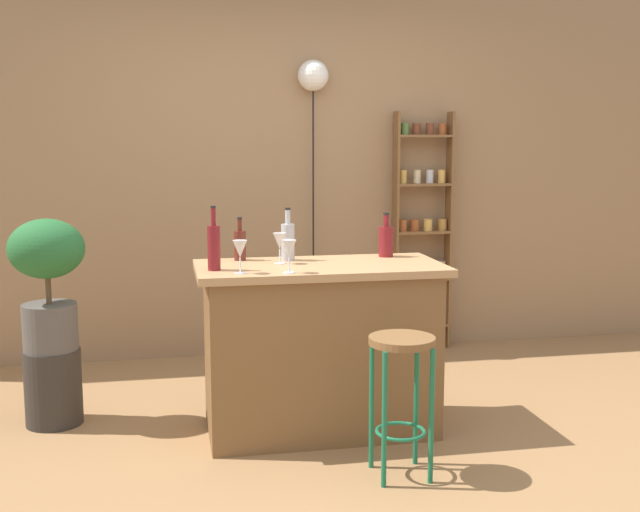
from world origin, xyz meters
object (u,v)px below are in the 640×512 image
bar_stool (401,375)px  bottle_vinegar (288,241)px  spice_shelf (422,231)px  bottle_spirits_clear (214,246)px  bottle_wine_red (386,240)px  plant_stool (53,387)px  bottle_olive_oil (240,244)px  wine_glass_left (289,249)px  pendant_globe_light (313,79)px  potted_plant (48,274)px  wine_glass_right (280,242)px  wine_glass_center (240,250)px

bar_stool → bottle_vinegar: bottle_vinegar is taller
spice_shelf → bottle_spirits_clear: size_ratio=5.40×
bottle_wine_red → plant_stool: bearing=174.5°
bottle_olive_oil → spice_shelf: bearing=41.3°
wine_glass_left → bottle_spirits_clear: bearing=156.8°
spice_shelf → bottle_vinegar: (-1.21, -1.34, 0.13)m
plant_stool → wine_glass_left: (1.22, -0.61, 0.81)m
plant_stool → pendant_globe_light: 2.69m
potted_plant → wine_glass_left: bearing=-26.5°
spice_shelf → bottle_olive_oil: size_ratio=7.45×
plant_stool → wine_glass_left: bearing=-26.5°
bar_stool → plant_stool: size_ratio=1.59×
spice_shelf → potted_plant: (-2.49, -1.14, -0.04)m
bottle_spirits_clear → wine_glass_left: (0.36, -0.15, -0.01)m
bottle_wine_red → bottle_spirits_clear: (-0.97, -0.28, 0.03)m
plant_stool → bar_stool: bearing=-31.5°
potted_plant → bottle_olive_oil: size_ratio=3.06×
bottle_vinegar → plant_stool: bearing=170.9°
bar_stool → bottle_wine_red: bearing=79.2°
bottle_olive_oil → bottle_vinegar: (0.25, -0.05, 0.02)m
wine_glass_left → wine_glass_right: size_ratio=1.00×
bar_stool → bottle_spirits_clear: bearing=144.9°
spice_shelf → plant_stool: bearing=-155.4°
bar_stool → plant_stool: (-1.67, 1.02, -0.28)m
bar_stool → bottle_olive_oil: size_ratio=2.82×
wine_glass_center → pendant_globe_light: bearing=68.2°
plant_stool → bottle_wine_red: 2.00m
bar_stool → spice_shelf: 2.34m
bar_stool → potted_plant: potted_plant is taller
bottle_olive_oil → pendant_globe_light: pendant_globe_light is taller
wine_glass_center → spice_shelf: bearing=48.7°
bottle_vinegar → wine_glass_right: size_ratio=1.75×
spice_shelf → plant_stool: size_ratio=4.18×
spice_shelf → bottle_vinegar: bearing=-132.0°
potted_plant → bottle_wine_red: size_ratio=2.91×
potted_plant → bottle_vinegar: 1.30m
wine_glass_right → bottle_olive_oil: bearing=140.4°
bottle_olive_oil → wine_glass_center: bottle_olive_oil is taller
plant_stool → pendant_globe_light: size_ratio=0.20×
bottle_wine_red → bottle_olive_oil: bearing=178.2°
bottle_wine_red → wine_glass_left: bottle_wine_red is taller
plant_stool → bottle_spirits_clear: bearing=-27.8°
bottle_spirits_clear → wine_glass_center: bearing=-45.2°
bottle_olive_oil → bottle_vinegar: bearing=-11.9°
bottle_olive_oil → wine_glass_right: 0.25m
bottle_spirits_clear → bar_stool: bearing=-35.1°
plant_stool → wine_glass_left: 1.59m
bar_stool → wine_glass_left: size_ratio=4.05×
bottle_wine_red → wine_glass_right: 0.63m
wine_glass_left → spice_shelf: bearing=54.0°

